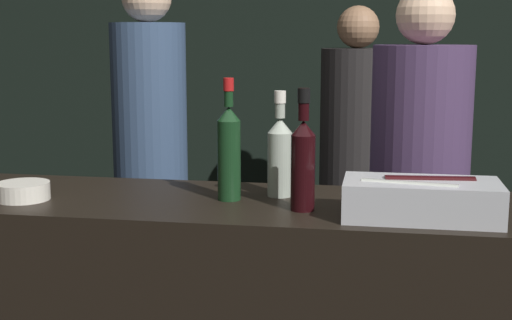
{
  "coord_description": "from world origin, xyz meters",
  "views": [
    {
      "loc": [
        0.36,
        -1.75,
        1.51
      ],
      "look_at": [
        0.0,
        0.3,
        1.14
      ],
      "focal_mm": 50.0,
      "sensor_mm": 36.0,
      "label": 1
    }
  ],
  "objects_px": {
    "red_wine_bottle_burgundy": "(229,149)",
    "person_in_hoodie": "(151,153)",
    "white_wine_bottle": "(280,153)",
    "person_blond_tee": "(355,152)",
    "person_grey_polo": "(418,191)",
    "bowl_white": "(23,191)",
    "ice_bin_with_bottles": "(421,198)",
    "red_wine_bottle_black_foil": "(303,159)"
  },
  "relations": [
    {
      "from": "bowl_white",
      "to": "red_wine_bottle_black_foil",
      "type": "height_order",
      "value": "red_wine_bottle_black_foil"
    },
    {
      "from": "ice_bin_with_bottles",
      "to": "person_in_hoodie",
      "type": "distance_m",
      "value": 1.5
    },
    {
      "from": "bowl_white",
      "to": "person_grey_polo",
      "type": "bearing_deg",
      "value": 31.7
    },
    {
      "from": "person_in_hoodie",
      "to": "person_blond_tee",
      "type": "distance_m",
      "value": 1.11
    },
    {
      "from": "bowl_white",
      "to": "white_wine_bottle",
      "type": "height_order",
      "value": "white_wine_bottle"
    },
    {
      "from": "ice_bin_with_bottles",
      "to": "person_grey_polo",
      "type": "relative_size",
      "value": 0.25
    },
    {
      "from": "white_wine_bottle",
      "to": "person_in_hoodie",
      "type": "bearing_deg",
      "value": 129.77
    },
    {
      "from": "white_wine_bottle",
      "to": "red_wine_bottle_burgundy",
      "type": "bearing_deg",
      "value": -151.93
    },
    {
      "from": "white_wine_bottle",
      "to": "person_blond_tee",
      "type": "bearing_deg",
      "value": 83.5
    },
    {
      "from": "person_blond_tee",
      "to": "person_grey_polo",
      "type": "xyz_separation_m",
      "value": [
        0.27,
        -0.97,
        0.02
      ]
    },
    {
      "from": "red_wine_bottle_black_foil",
      "to": "ice_bin_with_bottles",
      "type": "bearing_deg",
      "value": -6.97
    },
    {
      "from": "red_wine_bottle_burgundy",
      "to": "ice_bin_with_bottles",
      "type": "bearing_deg",
      "value": -13.22
    },
    {
      "from": "red_wine_bottle_burgundy",
      "to": "person_blond_tee",
      "type": "distance_m",
      "value": 1.65
    },
    {
      "from": "ice_bin_with_bottles",
      "to": "white_wine_bottle",
      "type": "relative_size",
      "value": 1.28
    },
    {
      "from": "ice_bin_with_bottles",
      "to": "person_in_hoodie",
      "type": "xyz_separation_m",
      "value": [
        -1.09,
        1.03,
        -0.08
      ]
    },
    {
      "from": "red_wine_bottle_burgundy",
      "to": "person_in_hoodie",
      "type": "height_order",
      "value": "person_in_hoodie"
    },
    {
      "from": "ice_bin_with_bottles",
      "to": "bowl_white",
      "type": "bearing_deg",
      "value": 178.9
    },
    {
      "from": "red_wine_bottle_black_foil",
      "to": "person_blond_tee",
      "type": "bearing_deg",
      "value": 87.13
    },
    {
      "from": "ice_bin_with_bottles",
      "to": "red_wine_bottle_burgundy",
      "type": "xyz_separation_m",
      "value": [
        -0.55,
        0.13,
        0.1
      ]
    },
    {
      "from": "person_grey_polo",
      "to": "bowl_white",
      "type": "bearing_deg",
      "value": -9.96
    },
    {
      "from": "white_wine_bottle",
      "to": "red_wine_bottle_burgundy",
      "type": "xyz_separation_m",
      "value": [
        -0.14,
        -0.08,
        0.02
      ]
    },
    {
      "from": "ice_bin_with_bottles",
      "to": "red_wine_bottle_black_foil",
      "type": "height_order",
      "value": "red_wine_bottle_black_foil"
    },
    {
      "from": "person_in_hoodie",
      "to": "person_grey_polo",
      "type": "bearing_deg",
      "value": -35.97
    },
    {
      "from": "ice_bin_with_bottles",
      "to": "bowl_white",
      "type": "height_order",
      "value": "ice_bin_with_bottles"
    },
    {
      "from": "red_wine_bottle_black_foil",
      "to": "red_wine_bottle_burgundy",
      "type": "distance_m",
      "value": 0.25
    },
    {
      "from": "ice_bin_with_bottles",
      "to": "white_wine_bottle",
      "type": "xyz_separation_m",
      "value": [
        -0.41,
        0.2,
        0.08
      ]
    },
    {
      "from": "white_wine_bottle",
      "to": "red_wine_bottle_black_foil",
      "type": "height_order",
      "value": "red_wine_bottle_black_foil"
    },
    {
      "from": "person_blond_tee",
      "to": "bowl_white",
      "type": "bearing_deg",
      "value": -127.82
    },
    {
      "from": "ice_bin_with_bottles",
      "to": "person_grey_polo",
      "type": "height_order",
      "value": "person_grey_polo"
    },
    {
      "from": "person_grey_polo",
      "to": "ice_bin_with_bottles",
      "type": "bearing_deg",
      "value": 45.77
    },
    {
      "from": "white_wine_bottle",
      "to": "person_blond_tee",
      "type": "xyz_separation_m",
      "value": [
        0.17,
        1.52,
        -0.24
      ]
    },
    {
      "from": "bowl_white",
      "to": "person_in_hoodie",
      "type": "xyz_separation_m",
      "value": [
        0.06,
        1.0,
        -0.05
      ]
    },
    {
      "from": "red_wine_bottle_black_foil",
      "to": "person_grey_polo",
      "type": "distance_m",
      "value": 0.83
    },
    {
      "from": "red_wine_bottle_black_foil",
      "to": "bowl_white",
      "type": "bearing_deg",
      "value": -178.83
    },
    {
      "from": "white_wine_bottle",
      "to": "person_in_hoodie",
      "type": "relative_size",
      "value": 0.18
    },
    {
      "from": "white_wine_bottle",
      "to": "red_wine_bottle_black_foil",
      "type": "distance_m",
      "value": 0.19
    },
    {
      "from": "person_blond_tee",
      "to": "white_wine_bottle",
      "type": "bearing_deg",
      "value": -105.95
    },
    {
      "from": "bowl_white",
      "to": "red_wine_bottle_black_foil",
      "type": "xyz_separation_m",
      "value": [
        0.84,
        0.02,
        0.12
      ]
    },
    {
      "from": "red_wine_bottle_burgundy",
      "to": "person_in_hoodie",
      "type": "xyz_separation_m",
      "value": [
        -0.54,
        0.9,
        -0.17
      ]
    },
    {
      "from": "person_in_hoodie",
      "to": "person_grey_polo",
      "type": "xyz_separation_m",
      "value": [
        1.13,
        -0.27,
        -0.06
      ]
    },
    {
      "from": "bowl_white",
      "to": "person_in_hoodie",
      "type": "distance_m",
      "value": 1.01
    },
    {
      "from": "person_in_hoodie",
      "to": "person_grey_polo",
      "type": "distance_m",
      "value": 1.16
    }
  ]
}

